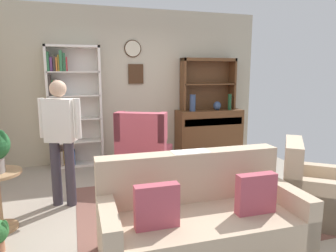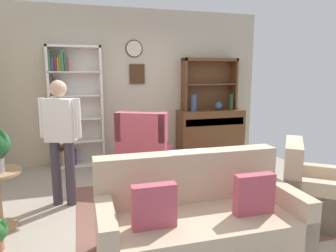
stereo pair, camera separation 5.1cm
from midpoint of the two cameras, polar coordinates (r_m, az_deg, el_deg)
The scene contains 13 objects.
ground_plane at distance 4.10m, azimuth -0.19°, elevation -13.87°, with size 5.40×4.60×0.02m, color #9E9384.
wall_back at distance 5.83m, azimuth -6.15°, elevation 7.54°, with size 5.00×0.09×2.80m.
area_rug at distance 3.90m, azimuth 4.02°, elevation -15.03°, with size 2.63×2.17×0.01m, color brown.
bookshelf at distance 5.58m, azimuth -17.30°, elevation 3.03°, with size 0.90×0.30×2.10m.
sideboard at distance 6.12m, azimuth 8.15°, elevation -0.83°, with size 1.30×0.45×0.92m.
sideboard_hutch at distance 6.11m, azimuth 7.96°, elevation 9.07°, with size 1.10×0.26×1.00m.
vase_tall at distance 5.82m, azimuth 5.11°, elevation 4.31°, with size 0.11×0.11×0.31m, color #33476B.
vase_round at distance 6.05m, azimuth 9.65°, elevation 3.74°, with size 0.15×0.15×0.17m, color #33476B.
bottle_wine at distance 6.14m, azimuth 11.95°, elevation 4.42°, with size 0.07×0.07×0.31m, color #194223.
couch_floral at distance 2.91m, azimuth 6.20°, elevation -17.41°, with size 1.81×0.87×0.90m.
armchair_floral at distance 3.92m, azimuth 26.12°, elevation -11.39°, with size 1.08×1.07×0.88m.
wingback_chair at distance 4.95m, azimuth -4.10°, elevation -4.86°, with size 1.06×1.07×1.05m.
person_reading at distance 3.94m, azimuth -19.03°, elevation -1.43°, with size 0.51×0.31×1.56m.
Camera 2 is at (-1.03, -3.61, 1.65)m, focal length 32.61 mm.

